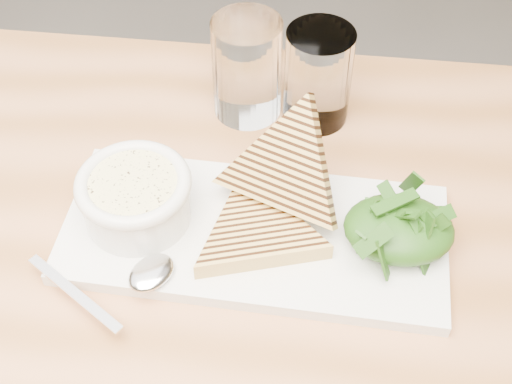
# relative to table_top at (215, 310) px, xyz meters

# --- Properties ---
(table_top) EXTENTS (1.20, 0.82, 0.04)m
(table_top) POSITION_rel_table_top_xyz_m (0.00, 0.00, 0.00)
(table_top) COLOR #B67649
(table_top) RESTS_ON ground
(platter) EXTENTS (0.40, 0.20, 0.02)m
(platter) POSITION_rel_table_top_xyz_m (0.03, 0.08, 0.03)
(platter) COLOR white
(platter) RESTS_ON table_top
(soup_bowl) EXTENTS (0.11, 0.11, 0.04)m
(soup_bowl) POSITION_rel_table_top_xyz_m (-0.09, 0.08, 0.06)
(soup_bowl) COLOR white
(soup_bowl) RESTS_ON platter
(soup) EXTENTS (0.09, 0.09, 0.01)m
(soup) POSITION_rel_table_top_xyz_m (-0.09, 0.08, 0.08)
(soup) COLOR beige
(soup) RESTS_ON soup_bowl
(bowl_rim) EXTENTS (0.12, 0.12, 0.01)m
(bowl_rim) POSITION_rel_table_top_xyz_m (-0.09, 0.08, 0.08)
(bowl_rim) COLOR white
(bowl_rim) RESTS_ON soup_bowl
(sandwich_flat) EXTENTS (0.19, 0.19, 0.02)m
(sandwich_flat) POSITION_rel_table_top_xyz_m (0.04, 0.07, 0.05)
(sandwich_flat) COLOR tan
(sandwich_flat) RESTS_ON platter
(sandwich_lean) EXTENTS (0.21, 0.22, 0.18)m
(sandwich_lean) POSITION_rel_table_top_xyz_m (0.06, 0.12, 0.09)
(sandwich_lean) COLOR tan
(sandwich_lean) RESTS_ON sandwich_flat
(salad_base) EXTENTS (0.11, 0.09, 0.04)m
(salad_base) POSITION_rel_table_top_xyz_m (0.17, 0.07, 0.06)
(salad_base) COLOR #10380E
(salad_base) RESTS_ON platter
(arugula_pile) EXTENTS (0.11, 0.10, 0.05)m
(arugula_pile) POSITION_rel_table_top_xyz_m (0.17, 0.07, 0.06)
(arugula_pile) COLOR #2D5313
(arugula_pile) RESTS_ON platter
(spoon_bowl) EXTENTS (0.06, 0.06, 0.01)m
(spoon_bowl) POSITION_rel_table_top_xyz_m (-0.06, 0.01, 0.04)
(spoon_bowl) COLOR silver
(spoon_bowl) RESTS_ON platter
(spoon_handle) EXTENTS (0.11, 0.08, 0.00)m
(spoon_handle) POSITION_rel_table_top_xyz_m (-0.13, -0.02, 0.04)
(spoon_handle) COLOR silver
(spoon_handle) RESTS_ON platter
(glass_near) EXTENTS (0.08, 0.08, 0.12)m
(glass_near) POSITION_rel_table_top_xyz_m (0.01, 0.27, 0.08)
(glass_near) COLOR white
(glass_near) RESTS_ON table_top
(glass_far) EXTENTS (0.08, 0.08, 0.12)m
(glass_far) POSITION_rel_table_top_xyz_m (0.09, 0.27, 0.08)
(glass_far) COLOR white
(glass_far) RESTS_ON table_top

